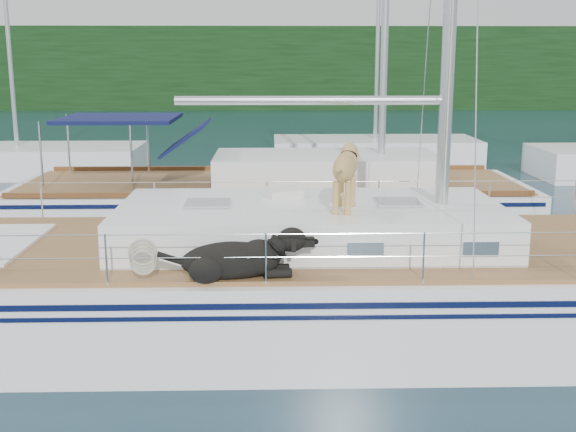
{
  "coord_description": "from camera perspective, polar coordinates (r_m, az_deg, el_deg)",
  "views": [
    {
      "loc": [
        0.26,
        -9.63,
        3.76
      ],
      "look_at": [
        0.5,
        0.2,
        1.6
      ],
      "focal_mm": 45.0,
      "sensor_mm": 36.0,
      "label": 1
    }
  ],
  "objects": [
    {
      "name": "tree_line",
      "position": [
        54.64,
        -1.71,
        11.59
      ],
      "size": [
        90.0,
        3.0,
        6.0
      ],
      "primitive_type": "cube",
      "color": "black",
      "rests_on": "ground"
    },
    {
      "name": "bg_boat_west",
      "position": [
        25.25,
        -20.53,
        4.06
      ],
      "size": [
        8.0,
        3.0,
        11.65
      ],
      "color": "white",
      "rests_on": "ground"
    },
    {
      "name": "main_sailboat",
      "position": [
        10.11,
        -2.28,
        -5.39
      ],
      "size": [
        12.0,
        3.8,
        14.01
      ],
      "color": "white",
      "rests_on": "ground"
    },
    {
      "name": "neighbor_sailboat",
      "position": [
        15.79,
        -0.96,
        0.94
      ],
      "size": [
        11.0,
        3.5,
        13.3
      ],
      "color": "white",
      "rests_on": "ground"
    },
    {
      "name": "bg_boat_center",
      "position": [
        26.12,
        6.87,
        5.02
      ],
      "size": [
        7.2,
        3.0,
        11.65
      ],
      "color": "white",
      "rests_on": "ground"
    },
    {
      "name": "ground",
      "position": [
        10.34,
        -2.78,
        -8.94
      ],
      "size": [
        120.0,
        120.0,
        0.0
      ],
      "primitive_type": "plane",
      "color": "black",
      "rests_on": "ground"
    },
    {
      "name": "shore_bank",
      "position": [
        55.92,
        -1.69,
        9.15
      ],
      "size": [
        92.0,
        1.0,
        1.2
      ],
      "primitive_type": "cube",
      "color": "#595147",
      "rests_on": "ground"
    }
  ]
}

